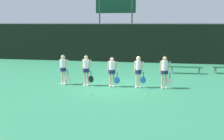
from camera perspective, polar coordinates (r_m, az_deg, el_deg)
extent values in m
plane|color=#2D7F56|center=(14.16, 0.12, -3.58)|extent=(140.00, 140.00, 0.00)
cube|color=black|center=(22.67, 3.93, 5.79)|extent=(60.00, 0.06, 3.27)
cube|color=slate|center=(22.60, 3.98, 10.02)|extent=(60.00, 0.08, 0.08)
cylinder|color=#515156|center=(24.63, -2.70, 9.29)|extent=(0.14, 0.14, 5.95)
cylinder|color=#515156|center=(24.16, 4.34, 9.25)|extent=(0.14, 0.14, 5.95)
cube|color=#0F3823|center=(24.41, 0.80, 14.28)|extent=(3.65, 0.12, 1.70)
cube|color=#19472D|center=(18.31, 15.76, 0.64)|extent=(2.18, 0.38, 0.04)
cylinder|color=slate|center=(18.60, 18.41, -0.09)|extent=(0.06, 0.06, 0.43)
cylinder|color=slate|center=(18.35, 18.53, -0.23)|extent=(0.06, 0.06, 0.43)
cylinder|color=slate|center=(18.39, 12.92, 0.07)|extent=(0.06, 0.06, 0.43)
cylinder|color=slate|center=(18.15, 12.97, -0.07)|extent=(0.06, 0.06, 0.43)
cylinder|color=slate|center=(19.21, 21.48, -0.01)|extent=(0.06, 0.06, 0.40)
cylinder|color=slate|center=(18.98, 21.68, -0.15)|extent=(0.06, 0.06, 0.40)
cylinder|color=beige|center=(14.71, -10.19, -1.63)|extent=(0.10, 0.10, 0.79)
cylinder|color=beige|center=(14.78, -10.78, -1.59)|extent=(0.10, 0.10, 0.79)
cube|color=white|center=(14.76, -10.20, -2.99)|extent=(0.14, 0.25, 0.09)
cube|color=white|center=(14.83, -10.79, -2.95)|extent=(0.14, 0.25, 0.09)
cylinder|color=#192347|center=(14.66, -10.55, 0.18)|extent=(0.35, 0.35, 0.20)
cylinder|color=white|center=(14.62, -10.58, 1.13)|extent=(0.31, 0.31, 0.63)
sphere|color=beige|center=(14.56, -10.63, 2.80)|extent=(0.23, 0.23, 0.23)
sphere|color=#4C331E|center=(14.57, -10.60, 2.92)|extent=(0.21, 0.21, 0.21)
cylinder|color=beige|center=(14.53, -9.90, 1.04)|extent=(0.21, 0.10, 0.60)
cylinder|color=beige|center=(14.71, -11.21, 1.10)|extent=(0.08, 0.08, 0.60)
cylinder|color=black|center=(14.55, -9.61, -0.49)|extent=(0.03, 0.03, 0.27)
ellipsoid|color=silver|center=(14.61, -9.57, -1.73)|extent=(0.28, 0.03, 0.37)
cylinder|color=tan|center=(14.26, -5.28, -1.89)|extent=(0.10, 0.10, 0.79)
cylinder|color=tan|center=(14.32, -5.95, -1.85)|extent=(0.10, 0.10, 0.79)
cube|color=white|center=(14.31, -5.30, -3.29)|extent=(0.13, 0.25, 0.09)
cube|color=white|center=(14.37, -5.96, -3.24)|extent=(0.13, 0.25, 0.09)
cylinder|color=#192347|center=(14.20, -5.65, -0.02)|extent=(0.37, 0.37, 0.21)
cylinder|color=white|center=(14.16, -5.67, 1.01)|extent=(0.32, 0.32, 0.66)
sphere|color=tan|center=(14.09, -5.70, 2.73)|extent=(0.20, 0.20, 0.20)
sphere|color=olive|center=(14.11, -5.67, 2.84)|extent=(0.18, 0.18, 0.18)
cylinder|color=tan|center=(14.09, -4.90, 0.92)|extent=(0.21, 0.09, 0.63)
cylinder|color=tan|center=(14.22, -6.39, 0.98)|extent=(0.08, 0.08, 0.63)
cylinder|color=black|center=(14.12, -4.60, -0.72)|extent=(0.03, 0.03, 0.27)
ellipsoid|color=black|center=(14.18, -4.58, -2.00)|extent=(0.28, 0.03, 0.38)
cylinder|color=tan|center=(13.98, 0.34, -2.15)|extent=(0.10, 0.10, 0.76)
cylinder|color=tan|center=(14.00, -0.39, -2.14)|extent=(0.10, 0.10, 0.76)
cube|color=white|center=(14.03, 0.33, -3.52)|extent=(0.13, 0.25, 0.09)
cube|color=white|center=(14.05, -0.40, -3.51)|extent=(0.13, 0.25, 0.09)
cylinder|color=#192347|center=(13.90, -0.02, -0.32)|extent=(0.37, 0.37, 0.21)
cylinder|color=white|center=(13.86, -0.02, 0.66)|extent=(0.33, 0.33, 0.63)
sphere|color=tan|center=(13.80, -0.02, 2.35)|extent=(0.20, 0.20, 0.20)
sphere|color=#4C331E|center=(13.81, -0.02, 2.47)|extent=(0.18, 0.18, 0.18)
cylinder|color=tan|center=(13.85, 0.81, 0.59)|extent=(0.20, 0.09, 0.60)
cylinder|color=tan|center=(13.88, -0.82, 0.62)|extent=(0.08, 0.08, 0.60)
cylinder|color=black|center=(13.89, 1.13, -0.98)|extent=(0.03, 0.03, 0.27)
ellipsoid|color=blue|center=(13.96, 1.13, -2.26)|extent=(0.32, 0.03, 0.37)
cylinder|color=beige|center=(13.87, 6.03, -2.24)|extent=(0.10, 0.10, 0.80)
cylinder|color=beige|center=(13.85, 5.36, -2.25)|extent=(0.10, 0.10, 0.80)
cube|color=white|center=(13.92, 6.02, -3.69)|extent=(0.15, 0.26, 0.09)
cube|color=white|center=(13.90, 5.35, -3.70)|extent=(0.15, 0.26, 0.09)
cylinder|color=#192347|center=(13.77, 5.73, -0.34)|extent=(0.34, 0.34, 0.20)
cylinder|color=white|center=(13.72, 5.75, 0.67)|extent=(0.30, 0.30, 0.64)
sphere|color=beige|center=(13.66, 5.78, 2.45)|extent=(0.22, 0.22, 0.22)
sphere|color=#D8B772|center=(13.68, 5.77, 2.58)|extent=(0.21, 0.21, 0.21)
cylinder|color=beige|center=(13.75, 6.53, 0.62)|extent=(0.21, 0.11, 0.61)
cylinder|color=beige|center=(13.71, 5.00, 0.61)|extent=(0.08, 0.08, 0.60)
cylinder|color=black|center=(13.81, 6.84, -0.96)|extent=(0.03, 0.03, 0.26)
ellipsoid|color=blue|center=(13.88, 6.81, -2.21)|extent=(0.27, 0.03, 0.36)
cylinder|color=tan|center=(13.92, 11.63, -2.33)|extent=(0.10, 0.10, 0.81)
cylinder|color=tan|center=(13.89, 10.88, -2.32)|extent=(0.10, 0.10, 0.81)
cube|color=white|center=(13.97, 11.60, -3.79)|extent=(0.14, 0.25, 0.09)
cube|color=white|center=(13.94, 10.85, -3.79)|extent=(0.14, 0.25, 0.09)
cylinder|color=#192347|center=(13.81, 11.32, -0.43)|extent=(0.38, 0.38, 0.18)
cylinder|color=white|center=(13.77, 11.36, 0.65)|extent=(0.33, 0.33, 0.66)
sphere|color=tan|center=(13.70, 11.43, 2.46)|extent=(0.22, 0.22, 0.22)
sphere|color=#4C331E|center=(13.72, 11.42, 2.59)|extent=(0.20, 0.20, 0.20)
cylinder|color=tan|center=(13.80, 12.21, 0.59)|extent=(0.21, 0.10, 0.63)
cylinder|color=tan|center=(13.74, 10.55, 0.61)|extent=(0.08, 0.08, 0.62)
cylinder|color=black|center=(13.87, 12.49, -1.06)|extent=(0.03, 0.03, 0.27)
ellipsoid|color=silver|center=(13.93, 12.43, -2.36)|extent=(0.30, 0.03, 0.38)
sphere|color=#CCE033|center=(14.38, -8.54, -3.34)|extent=(0.07, 0.07, 0.07)
sphere|color=#CCE033|center=(14.45, -0.22, -3.15)|extent=(0.07, 0.07, 0.07)
sphere|color=#CCE033|center=(12.81, 9.17, -5.06)|extent=(0.06, 0.06, 0.06)
sphere|color=#CCE033|center=(15.77, 8.17, -2.12)|extent=(0.07, 0.07, 0.07)
sphere|color=#CCE033|center=(15.02, -14.67, -2.98)|extent=(0.07, 0.07, 0.07)
sphere|color=#CCE033|center=(12.43, 7.37, -5.48)|extent=(0.07, 0.07, 0.07)
sphere|color=#CCE033|center=(13.99, 13.57, -3.91)|extent=(0.07, 0.07, 0.07)
sphere|color=#CCE033|center=(15.63, -0.78, -2.13)|extent=(0.06, 0.06, 0.06)
sphere|color=#CCE033|center=(14.32, -2.76, -3.28)|extent=(0.07, 0.07, 0.07)
sphere|color=#CCE033|center=(12.56, -4.59, -5.25)|extent=(0.07, 0.07, 0.07)
sphere|color=#CCE033|center=(15.09, 1.80, -2.59)|extent=(0.07, 0.07, 0.07)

